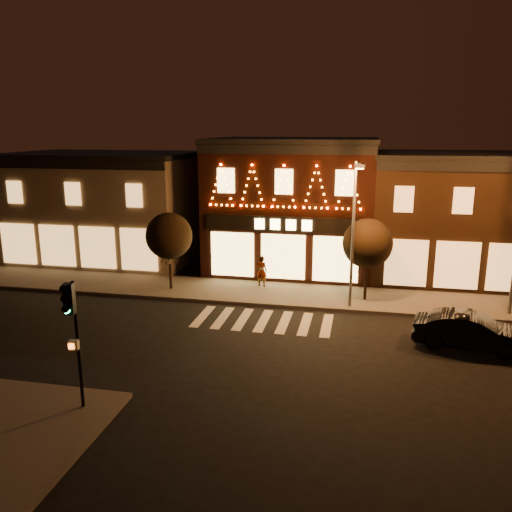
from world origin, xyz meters
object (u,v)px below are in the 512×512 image
(traffic_signal_near, at_px, (73,321))
(dark_sedan, at_px, (471,332))
(pedestrian, at_px, (262,271))
(streetlamp_mid, at_px, (354,224))

(traffic_signal_near, distance_m, dark_sedan, 15.53)
(traffic_signal_near, bearing_deg, dark_sedan, 20.00)
(traffic_signal_near, relative_size, dark_sedan, 0.93)
(dark_sedan, relative_size, pedestrian, 2.60)
(streetlamp_mid, xyz_separation_m, dark_sedan, (4.99, -3.79, -3.64))
(traffic_signal_near, xyz_separation_m, pedestrian, (3.14, 14.31, -2.10))
(traffic_signal_near, bearing_deg, pedestrian, 66.84)
(dark_sedan, distance_m, pedestrian, 11.95)
(streetlamp_mid, distance_m, dark_sedan, 7.25)
(dark_sedan, xyz_separation_m, pedestrian, (-10.05, 6.45, 0.28))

